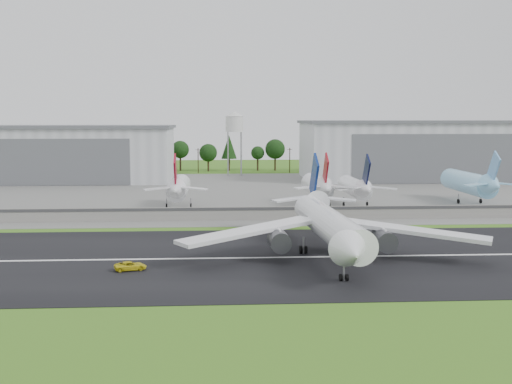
{
  "coord_description": "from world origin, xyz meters",
  "views": [
    {
      "loc": [
        -13.24,
        -106.87,
        25.76
      ],
      "look_at": [
        -4.17,
        40.0,
        9.0
      ],
      "focal_mm": 45.0,
      "sensor_mm": 36.0,
      "label": 1
    }
  ],
  "objects": [
    {
      "name": "blast_fence",
      "position": [
        0.0,
        54.99,
        1.81
      ],
      "size": [
        240.0,
        0.61,
        3.5
      ],
      "color": "gray",
      "rests_on": "ground"
    },
    {
      "name": "apron",
      "position": [
        0.0,
        120.0,
        0.05
      ],
      "size": [
        320.0,
        150.0,
        0.1
      ],
      "primitive_type": "cube",
      "color": "slate",
      "rests_on": "ground"
    },
    {
      "name": "utility_poles",
      "position": [
        0.0,
        200.0,
        0.0
      ],
      "size": [
        230.0,
        3.0,
        12.0
      ],
      "primitive_type": null,
      "color": "black",
      "rests_on": "ground"
    },
    {
      "name": "treeline",
      "position": [
        0.0,
        215.0,
        0.0
      ],
      "size": [
        320.0,
        16.0,
        22.0
      ],
      "primitive_type": null,
      "color": "black",
      "rests_on": "ground"
    },
    {
      "name": "water_tower",
      "position": [
        -5.0,
        185.0,
        24.55
      ],
      "size": [
        8.4,
        8.4,
        29.4
      ],
      "color": "#99999E",
      "rests_on": "ground"
    },
    {
      "name": "main_airliner",
      "position": [
        7.64,
        9.56,
        4.89
      ],
      "size": [
        57.24,
        59.18,
        18.17
      ],
      "rotation": [
        0.0,
        0.0,
        3.18
      ],
      "color": "white",
      "rests_on": "runway"
    },
    {
      "name": "parked_jet_red_b",
      "position": [
        16.31,
        76.58,
        6.31
      ],
      "size": [
        7.36,
        31.29,
        16.83
      ],
      "color": "silver",
      "rests_on": "ground"
    },
    {
      "name": "hangar_east",
      "position": [
        75.0,
        164.92,
        12.63
      ],
      "size": [
        102.0,
        47.0,
        25.2
      ],
      "color": "silver",
      "rests_on": "ground"
    },
    {
      "name": "runway",
      "position": [
        0.0,
        10.0,
        0.05
      ],
      "size": [
        320.0,
        60.0,
        0.1
      ],
      "primitive_type": "cube",
      "color": "black",
      "rests_on": "ground"
    },
    {
      "name": "parked_jet_skyblue",
      "position": [
        63.95,
        81.61,
        6.5
      ],
      "size": [
        7.36,
        37.29,
        17.08
      ],
      "color": "#8FD2F8",
      "rests_on": "ground"
    },
    {
      "name": "runway_centerline",
      "position": [
        0.0,
        10.0,
        0.11
      ],
      "size": [
        220.0,
        1.0,
        0.02
      ],
      "primitive_type": "cube",
      "color": "white",
      "rests_on": "runway"
    },
    {
      "name": "parked_jet_red_a",
      "position": [
        -24.26,
        76.57,
        6.21
      ],
      "size": [
        7.36,
        31.29,
        16.72
      ],
      "color": "white",
      "rests_on": "ground"
    },
    {
      "name": "hangar_west",
      "position": [
        -80.0,
        164.92,
        11.63
      ],
      "size": [
        97.0,
        44.0,
        23.2
      ],
      "color": "silver",
      "rests_on": "ground"
    },
    {
      "name": "parked_jet_navy",
      "position": [
        27.53,
        76.52,
        5.95
      ],
      "size": [
        7.36,
        31.29,
        16.44
      ],
      "color": "white",
      "rests_on": "ground"
    },
    {
      "name": "ground_vehicle",
      "position": [
        -28.04,
        1.43,
        0.86
      ],
      "size": [
        5.94,
        3.97,
        1.51
      ],
      "primitive_type": "imported",
      "rotation": [
        0.0,
        0.0,
        1.86
      ],
      "color": "gold",
      "rests_on": "runway"
    },
    {
      "name": "ground",
      "position": [
        0.0,
        0.0,
        0.0
      ],
      "size": [
        600.0,
        600.0,
        0.0
      ],
      "primitive_type": "plane",
      "color": "#3A6A19",
      "rests_on": "ground"
    }
  ]
}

